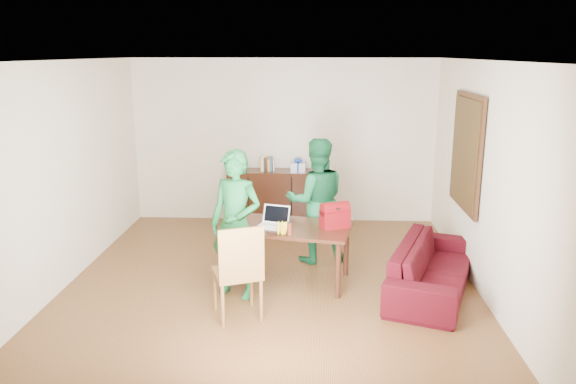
# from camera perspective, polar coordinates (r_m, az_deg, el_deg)

# --- Properties ---
(room) EXTENTS (5.20, 5.70, 2.90)m
(room) POSITION_cam_1_polar(r_m,az_deg,el_deg) (6.79, -1.64, 1.42)
(room) COLOR #462311
(room) RESTS_ON ground
(table) EXTENTS (1.67, 1.13, 0.72)m
(table) POSITION_cam_1_polar(r_m,az_deg,el_deg) (6.91, -0.08, -4.15)
(table) COLOR black
(table) RESTS_ON ground
(chair) EXTENTS (0.62, 0.60, 1.06)m
(chair) POSITION_cam_1_polar(r_m,az_deg,el_deg) (6.14, -5.11, -9.84)
(chair) COLOR brown
(chair) RESTS_ON ground
(person_near) EXTENTS (0.74, 0.62, 1.73)m
(person_near) POSITION_cam_1_polar(r_m,az_deg,el_deg) (6.47, -5.32, -3.31)
(person_near) COLOR #15622C
(person_near) RESTS_ON ground
(person_far) EXTENTS (0.92, 0.77, 1.70)m
(person_far) POSITION_cam_1_polar(r_m,az_deg,el_deg) (7.55, 2.89, -0.88)
(person_far) COLOR #155F34
(person_far) RESTS_ON ground
(laptop) EXTENTS (0.39, 0.32, 0.24)m
(laptop) POSITION_cam_1_polar(r_m,az_deg,el_deg) (6.82, -1.63, -3.23)
(laptop) COLOR white
(laptop) RESTS_ON table
(bananas) EXTENTS (0.19, 0.15, 0.06)m
(bananas) POSITION_cam_1_polar(r_m,az_deg,el_deg) (6.55, -0.62, -4.09)
(bananas) COLOR gold
(bananas) RESTS_ON table
(bottle) EXTENTS (0.07, 0.07, 0.16)m
(bottle) POSITION_cam_1_polar(r_m,az_deg,el_deg) (6.53, 0.18, -3.68)
(bottle) COLOR #5B2414
(bottle) RESTS_ON table
(red_bag) EXTENTS (0.38, 0.31, 0.25)m
(red_bag) POSITION_cam_1_polar(r_m,az_deg,el_deg) (6.81, 4.78, -2.60)
(red_bag) COLOR #6F0A07
(red_bag) RESTS_ON table
(sofa) EXTENTS (1.42, 2.16, 0.59)m
(sofa) POSITION_cam_1_polar(r_m,az_deg,el_deg) (6.97, 14.49, -7.41)
(sofa) COLOR #35060F
(sofa) RESTS_ON ground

